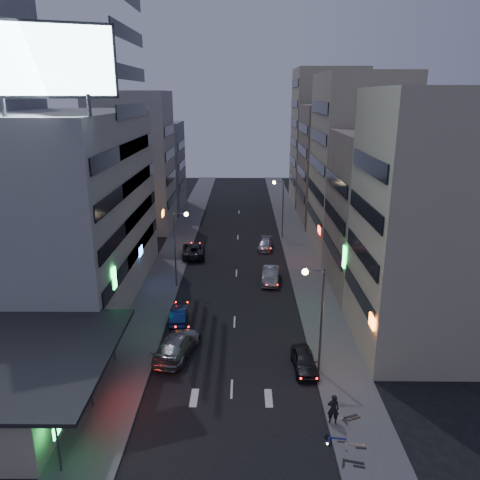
{
  "coord_description": "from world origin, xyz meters",
  "views": [
    {
      "loc": [
        0.79,
        -23.77,
        19.45
      ],
      "look_at": [
        0.46,
        19.43,
        6.0
      ],
      "focal_mm": 35.0,
      "sensor_mm": 36.0,
      "label": 1
    }
  ],
  "objects_px": {
    "scooter_black_a": "(366,455)",
    "road_car_blue": "(178,315)",
    "scooter_silver_a": "(366,436)",
    "parked_car_right_near": "(304,361)",
    "scooter_blue": "(347,431)",
    "scooter_silver_b": "(350,410)",
    "parked_car_right_mid": "(271,275)",
    "scooter_black_b": "(357,407)",
    "parked_car_left": "(193,250)",
    "parked_car_right_far": "(266,245)",
    "road_car_silver": "(177,345)",
    "person": "(333,409)"
  },
  "relations": [
    {
      "from": "scooter_black_a",
      "to": "road_car_blue",
      "type": "bearing_deg",
      "value": 50.84
    },
    {
      "from": "scooter_silver_a",
      "to": "parked_car_right_near",
      "type": "bearing_deg",
      "value": 24.17
    },
    {
      "from": "scooter_blue",
      "to": "road_car_blue",
      "type": "bearing_deg",
      "value": 47.33
    },
    {
      "from": "scooter_silver_b",
      "to": "road_car_blue",
      "type": "bearing_deg",
      "value": 39.0
    },
    {
      "from": "parked_car_right_near",
      "to": "scooter_silver_b",
      "type": "height_order",
      "value": "parked_car_right_near"
    },
    {
      "from": "parked_car_right_mid",
      "to": "scooter_silver_b",
      "type": "bearing_deg",
      "value": -75.26
    },
    {
      "from": "road_car_blue",
      "to": "scooter_blue",
      "type": "distance_m",
      "value": 19.09
    },
    {
      "from": "parked_car_right_mid",
      "to": "scooter_black_b",
      "type": "height_order",
      "value": "parked_car_right_mid"
    },
    {
      "from": "parked_car_left",
      "to": "scooter_silver_b",
      "type": "distance_m",
      "value": 33.49
    },
    {
      "from": "scooter_black_a",
      "to": "parked_car_right_mid",
      "type": "bearing_deg",
      "value": 22.4
    },
    {
      "from": "parked_car_right_far",
      "to": "scooter_black_b",
      "type": "distance_m",
      "value": 33.67
    },
    {
      "from": "parked_car_right_mid",
      "to": "parked_car_right_far",
      "type": "bearing_deg",
      "value": 95.42
    },
    {
      "from": "scooter_blue",
      "to": "scooter_black_b",
      "type": "xyz_separation_m",
      "value": [
        1.09,
        2.23,
        0.04
      ]
    },
    {
      "from": "parked_car_left",
      "to": "scooter_black_b",
      "type": "relative_size",
      "value": 3.36
    },
    {
      "from": "scooter_black_a",
      "to": "road_car_silver",
      "type": "bearing_deg",
      "value": 60.67
    },
    {
      "from": "parked_car_left",
      "to": "person",
      "type": "relative_size",
      "value": 2.93
    },
    {
      "from": "parked_car_left",
      "to": "scooter_blue",
      "type": "relative_size",
      "value": 3.6
    },
    {
      "from": "parked_car_right_mid",
      "to": "scooter_silver_a",
      "type": "xyz_separation_m",
      "value": [
        4.14,
        -24.72,
        -0.14
      ]
    },
    {
      "from": "parked_car_left",
      "to": "road_car_silver",
      "type": "xyz_separation_m",
      "value": [
        1.15,
        -23.46,
        0.05
      ]
    },
    {
      "from": "scooter_black_a",
      "to": "scooter_blue",
      "type": "height_order",
      "value": "scooter_black_a"
    },
    {
      "from": "person",
      "to": "scooter_blue",
      "type": "bearing_deg",
      "value": 118.65
    },
    {
      "from": "parked_car_right_far",
      "to": "scooter_silver_a",
      "type": "bearing_deg",
      "value": -75.89
    },
    {
      "from": "scooter_silver_b",
      "to": "parked_car_right_far",
      "type": "bearing_deg",
      "value": 1.51
    },
    {
      "from": "road_car_blue",
      "to": "road_car_silver",
      "type": "bearing_deg",
      "value": 92.59
    },
    {
      "from": "road_car_blue",
      "to": "scooter_blue",
      "type": "relative_size",
      "value": 2.49
    },
    {
      "from": "parked_car_right_near",
      "to": "road_car_silver",
      "type": "xyz_separation_m",
      "value": [
        -9.65,
        1.93,
        0.15
      ]
    },
    {
      "from": "scooter_silver_b",
      "to": "parked_car_left",
      "type": "bearing_deg",
      "value": 17.91
    },
    {
      "from": "parked_car_right_near",
      "to": "scooter_black_a",
      "type": "relative_size",
      "value": 2.34
    },
    {
      "from": "road_car_silver",
      "to": "scooter_black_b",
      "type": "height_order",
      "value": "road_car_silver"
    },
    {
      "from": "scooter_blue",
      "to": "parked_car_left",
      "type": "bearing_deg",
      "value": 29.46
    },
    {
      "from": "road_car_blue",
      "to": "person",
      "type": "distance_m",
      "value": 17.65
    },
    {
      "from": "scooter_black_a",
      "to": "scooter_silver_b",
      "type": "height_order",
      "value": "scooter_black_a"
    },
    {
      "from": "person",
      "to": "scooter_black_b",
      "type": "distance_m",
      "value": 1.96
    },
    {
      "from": "person",
      "to": "scooter_silver_b",
      "type": "distance_m",
      "value": 1.41
    },
    {
      "from": "scooter_black_a",
      "to": "scooter_silver_b",
      "type": "relative_size",
      "value": 1.09
    },
    {
      "from": "parked_car_right_mid",
      "to": "road_car_silver",
      "type": "distance_m",
      "value": 16.96
    },
    {
      "from": "scooter_silver_b",
      "to": "person",
      "type": "bearing_deg",
      "value": 110.88
    },
    {
      "from": "parked_car_right_mid",
      "to": "parked_car_right_near",
      "type": "bearing_deg",
      "value": -79.48
    },
    {
      "from": "parked_car_left",
      "to": "parked_car_right_far",
      "type": "relative_size",
      "value": 1.32
    },
    {
      "from": "parked_car_right_mid",
      "to": "person",
      "type": "relative_size",
      "value": 2.43
    },
    {
      "from": "road_car_silver",
      "to": "scooter_silver_b",
      "type": "relative_size",
      "value": 3.65
    },
    {
      "from": "parked_car_right_near",
      "to": "scooter_blue",
      "type": "distance_m",
      "value": 7.6
    },
    {
      "from": "road_car_blue",
      "to": "scooter_black_b",
      "type": "xyz_separation_m",
      "value": [
        13.0,
        -12.69,
        -0.01
      ]
    },
    {
      "from": "scooter_black_a",
      "to": "scooter_black_b",
      "type": "height_order",
      "value": "scooter_black_a"
    },
    {
      "from": "scooter_blue",
      "to": "scooter_black_b",
      "type": "bearing_deg",
      "value": -17.26
    },
    {
      "from": "scooter_black_b",
      "to": "road_car_silver",
      "type": "bearing_deg",
      "value": 38.97
    },
    {
      "from": "road_car_blue",
      "to": "scooter_silver_a",
      "type": "bearing_deg",
      "value": 125.88
    },
    {
      "from": "parked_car_right_near",
      "to": "parked_car_right_mid",
      "type": "distance_m",
      "value": 16.91
    },
    {
      "from": "parked_car_right_far",
      "to": "scooter_silver_b",
      "type": "bearing_deg",
      "value": -76.07
    },
    {
      "from": "parked_car_left",
      "to": "road_car_silver",
      "type": "relative_size",
      "value": 0.98
    }
  ]
}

